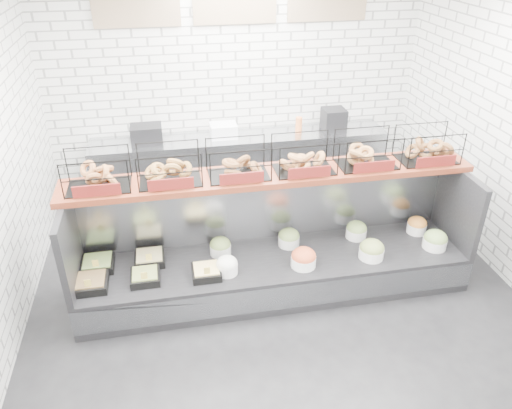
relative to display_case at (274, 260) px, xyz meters
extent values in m
plane|color=black|center=(0.00, -0.34, -0.33)|extent=(5.50, 5.50, 0.00)
cube|color=silver|center=(0.00, 2.41, 1.17)|extent=(5.00, 0.02, 3.00)
cube|color=tan|center=(-1.20, 2.38, 2.17)|extent=(1.05, 0.03, 0.42)
cube|color=tan|center=(0.00, 2.38, 2.17)|extent=(1.05, 0.03, 0.42)
cube|color=tan|center=(1.20, 2.38, 2.17)|extent=(1.05, 0.03, 0.42)
cube|color=black|center=(0.00, -0.04, -0.13)|extent=(4.00, 0.90, 0.40)
cube|color=#93969B|center=(0.00, -0.48, -0.11)|extent=(4.00, 0.03, 0.28)
cube|color=#93969B|center=(0.00, 0.37, 0.47)|extent=(4.00, 0.08, 0.80)
cube|color=black|center=(-1.97, -0.04, 0.47)|extent=(0.06, 0.90, 0.80)
cube|color=black|center=(1.97, -0.04, 0.47)|extent=(0.06, 0.90, 0.80)
cube|color=black|center=(-1.82, -0.19, 0.11)|extent=(0.32, 0.32, 0.08)
cube|color=brown|center=(-1.82, -0.19, 0.15)|extent=(0.28, 0.28, 0.04)
cube|color=#E5C64F|center=(-1.82, -0.31, 0.20)|extent=(0.06, 0.01, 0.08)
cube|color=black|center=(-1.78, 0.11, 0.11)|extent=(0.32, 0.32, 0.08)
cube|color=olive|center=(-1.78, 0.11, 0.15)|extent=(0.27, 0.27, 0.04)
cube|color=#E5C64F|center=(-1.78, 0.00, 0.20)|extent=(0.06, 0.01, 0.08)
cube|color=black|center=(-1.31, -0.19, 0.11)|extent=(0.28, 0.28, 0.08)
cube|color=olive|center=(-1.31, -0.19, 0.15)|extent=(0.24, 0.24, 0.04)
cube|color=#E5C64F|center=(-1.31, -0.29, 0.20)|extent=(0.06, 0.01, 0.08)
cube|color=black|center=(-1.27, 0.11, 0.11)|extent=(0.30, 0.30, 0.08)
cube|color=tan|center=(-1.27, 0.11, 0.15)|extent=(0.26, 0.26, 0.04)
cube|color=#E5C64F|center=(-1.27, 0.00, 0.20)|extent=(0.06, 0.01, 0.08)
cube|color=black|center=(-0.73, -0.23, 0.11)|extent=(0.28, 0.28, 0.08)
cube|color=#EFD37A|center=(-0.73, -0.23, 0.15)|extent=(0.24, 0.24, 0.04)
cube|color=#E5C64F|center=(-0.73, -0.33, 0.20)|extent=(0.06, 0.01, 0.08)
cylinder|color=white|center=(-0.52, -0.22, 0.13)|extent=(0.21, 0.21, 0.11)
ellipsoid|color=white|center=(-0.52, -0.22, 0.19)|extent=(0.21, 0.21, 0.15)
cylinder|color=white|center=(-0.54, 0.12, 0.13)|extent=(0.22, 0.22, 0.11)
ellipsoid|color=olive|center=(-0.54, 0.12, 0.19)|extent=(0.22, 0.22, 0.15)
cylinder|color=white|center=(0.25, -0.25, 0.13)|extent=(0.25, 0.25, 0.11)
ellipsoid|color=#C24C29|center=(0.25, -0.25, 0.19)|extent=(0.25, 0.25, 0.17)
cylinder|color=white|center=(0.19, 0.14, 0.13)|extent=(0.23, 0.23, 0.11)
ellipsoid|color=olive|center=(0.19, 0.14, 0.19)|extent=(0.22, 0.22, 0.16)
cylinder|color=white|center=(0.97, -0.24, 0.13)|extent=(0.26, 0.26, 0.11)
ellipsoid|color=olive|center=(0.97, -0.24, 0.19)|extent=(0.25, 0.25, 0.18)
cylinder|color=white|center=(0.95, 0.15, 0.13)|extent=(0.22, 0.22, 0.11)
ellipsoid|color=#79964C|center=(0.95, 0.15, 0.19)|extent=(0.22, 0.22, 0.15)
cylinder|color=white|center=(1.70, -0.20, 0.13)|extent=(0.25, 0.25, 0.11)
ellipsoid|color=#7B9C4F|center=(1.70, -0.20, 0.19)|extent=(0.25, 0.25, 0.17)
cylinder|color=white|center=(1.65, 0.12, 0.13)|extent=(0.21, 0.21, 0.11)
ellipsoid|color=orange|center=(1.65, 0.12, 0.19)|extent=(0.21, 0.21, 0.15)
cube|color=#521E11|center=(0.00, 0.18, 0.90)|extent=(4.10, 0.50, 0.06)
cube|color=black|center=(-1.64, 0.18, 1.10)|extent=(0.60, 0.38, 0.34)
cube|color=#591310|center=(-1.64, -0.03, 1.00)|extent=(0.42, 0.02, 0.11)
cube|color=black|center=(-0.99, 0.18, 1.10)|extent=(0.60, 0.38, 0.34)
cube|color=#591310|center=(-0.99, -0.03, 1.00)|extent=(0.42, 0.02, 0.11)
cube|color=black|center=(-0.33, 0.18, 1.10)|extent=(0.60, 0.38, 0.34)
cube|color=#591310|center=(-0.33, -0.03, 1.00)|extent=(0.42, 0.02, 0.11)
cube|color=black|center=(0.33, 0.18, 1.10)|extent=(0.60, 0.38, 0.34)
cube|color=#591310|center=(0.33, -0.03, 1.00)|extent=(0.42, 0.02, 0.11)
cube|color=black|center=(0.98, 0.18, 1.10)|extent=(0.60, 0.38, 0.34)
cube|color=#591310|center=(0.98, -0.03, 1.00)|extent=(0.42, 0.02, 0.11)
cube|color=black|center=(1.64, 0.18, 1.10)|extent=(0.60, 0.38, 0.34)
cube|color=#591310|center=(1.64, -0.03, 1.00)|extent=(0.42, 0.02, 0.11)
cube|color=#93969B|center=(0.00, 2.09, 0.12)|extent=(4.00, 0.60, 0.90)
cube|color=black|center=(-1.24, 2.07, 0.69)|extent=(0.40, 0.30, 0.24)
cube|color=silver|center=(-0.23, 2.09, 0.66)|extent=(0.35, 0.28, 0.18)
cylinder|color=orange|center=(0.79, 2.05, 0.68)|extent=(0.09, 0.09, 0.22)
cube|color=black|center=(1.29, 2.06, 0.72)|extent=(0.30, 0.30, 0.30)
camera|label=1|loc=(-0.98, -4.15, 3.10)|focal=35.00mm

